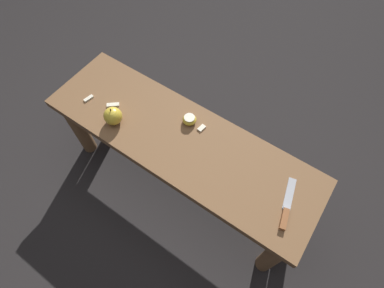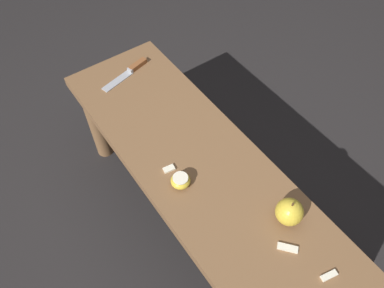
% 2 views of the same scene
% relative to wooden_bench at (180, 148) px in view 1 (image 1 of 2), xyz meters
% --- Properties ---
extents(ground_plane, '(8.00, 8.00, 0.00)m').
position_rel_wooden_bench_xyz_m(ground_plane, '(0.00, 0.00, -0.39)').
color(ground_plane, black).
extents(wooden_bench, '(1.35, 0.41, 0.49)m').
position_rel_wooden_bench_xyz_m(wooden_bench, '(0.00, 0.00, 0.00)').
color(wooden_bench, brown).
rests_on(wooden_bench, ground_plane).
extents(knife, '(0.08, 0.23, 0.02)m').
position_rel_wooden_bench_xyz_m(knife, '(-0.55, 0.04, 0.11)').
color(knife, '#9EA0A5').
rests_on(knife, wooden_bench).
extents(apple_whole, '(0.09, 0.09, 0.10)m').
position_rel_wooden_bench_xyz_m(apple_whole, '(0.30, 0.10, 0.14)').
color(apple_whole, gold).
rests_on(apple_whole, wooden_bench).
extents(apple_cut, '(0.07, 0.07, 0.04)m').
position_rel_wooden_bench_xyz_m(apple_cut, '(0.01, -0.10, 0.12)').
color(apple_cut, gold).
rests_on(apple_cut, wooden_bench).
extents(apple_slice_near_knife, '(0.06, 0.05, 0.01)m').
position_rel_wooden_bench_xyz_m(apple_slice_near_knife, '(0.38, 0.03, 0.10)').
color(apple_slice_near_knife, silver).
rests_on(apple_slice_near_knife, wooden_bench).
extents(apple_slice_center, '(0.03, 0.05, 0.01)m').
position_rel_wooden_bench_xyz_m(apple_slice_center, '(0.50, 0.07, 0.10)').
color(apple_slice_center, silver).
rests_on(apple_slice_center, wooden_bench).
extents(apple_slice_near_bowl, '(0.03, 0.04, 0.01)m').
position_rel_wooden_bench_xyz_m(apple_slice_near_bowl, '(-0.05, -0.10, 0.10)').
color(apple_slice_near_bowl, silver).
rests_on(apple_slice_near_bowl, wooden_bench).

